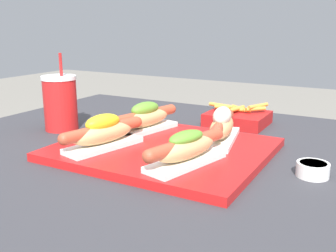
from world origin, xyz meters
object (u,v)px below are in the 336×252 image
(hot_dog_2, at_px, (145,118))
(hot_dog_0, at_px, (103,133))
(serving_tray, at_px, (164,149))
(sauce_bowl, at_px, (313,169))
(drink_cup, at_px, (60,103))
(hot_dog_3, at_px, (222,126))
(hot_dog_1, at_px, (186,148))
(fries_basket, at_px, (237,118))

(hot_dog_2, bearing_deg, hot_dog_0, -91.54)
(serving_tray, bearing_deg, sauce_bowl, 3.13)
(sauce_bowl, height_order, drink_cup, drink_cup)
(drink_cup, bearing_deg, hot_dog_3, 6.97)
(hot_dog_1, xyz_separation_m, sauce_bowl, (0.22, 0.10, -0.04))
(hot_dog_3, height_order, fries_basket, hot_dog_3)
(hot_dog_2, bearing_deg, drink_cup, -170.24)
(sauce_bowl, relative_size, fries_basket, 0.36)
(serving_tray, relative_size, drink_cup, 2.15)
(serving_tray, bearing_deg, hot_dog_2, 140.68)
(drink_cup, relative_size, fries_basket, 1.21)
(sauce_bowl, bearing_deg, hot_dog_1, -154.50)
(serving_tray, xyz_separation_m, hot_dog_2, (-0.10, 0.08, 0.04))
(serving_tray, distance_m, hot_dog_2, 0.14)
(sauce_bowl, distance_m, fries_basket, 0.40)
(sauce_bowl, bearing_deg, drink_cup, 178.03)
(hot_dog_1, distance_m, sauce_bowl, 0.24)
(hot_dog_0, relative_size, sauce_bowl, 3.53)
(fries_basket, bearing_deg, hot_dog_1, -84.13)
(hot_dog_2, xyz_separation_m, fries_basket, (0.16, 0.24, -0.03))
(hot_dog_1, bearing_deg, hot_dog_2, 139.83)
(drink_cup, bearing_deg, hot_dog_1, -15.88)
(hot_dog_0, bearing_deg, hot_dog_3, 40.50)
(serving_tray, relative_size, hot_dog_2, 2.06)
(sauce_bowl, xyz_separation_m, drink_cup, (-0.66, 0.02, 0.06))
(fries_basket, bearing_deg, sauce_bowl, -50.09)
(hot_dog_3, xyz_separation_m, sauce_bowl, (0.22, -0.08, -0.04))
(hot_dog_0, bearing_deg, sauce_bowl, 13.06)
(sauce_bowl, height_order, fries_basket, fries_basket)
(hot_dog_3, height_order, sauce_bowl, hot_dog_3)
(serving_tray, height_order, hot_dog_1, hot_dog_1)
(hot_dog_0, relative_size, drink_cup, 1.04)
(serving_tray, height_order, hot_dog_2, hot_dog_2)
(hot_dog_0, bearing_deg, drink_cup, 153.36)
(hot_dog_3, distance_m, drink_cup, 0.45)
(hot_dog_0, distance_m, sauce_bowl, 0.43)
(hot_dog_3, bearing_deg, hot_dog_1, -90.25)
(hot_dog_1, relative_size, sauce_bowl, 3.52)
(hot_dog_0, relative_size, hot_dog_3, 0.99)
(sauce_bowl, bearing_deg, hot_dog_0, -166.94)
(drink_cup, distance_m, fries_basket, 0.50)
(hot_dog_1, bearing_deg, hot_dog_3, 89.75)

